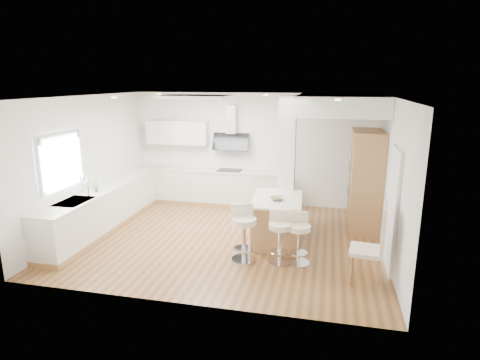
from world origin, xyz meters
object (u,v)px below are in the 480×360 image
(bar_stool_a, at_px, (244,230))
(bar_stool_b, at_px, (280,234))
(bar_stool_c, at_px, (299,236))
(dining_chair, at_px, (375,242))
(peninsula, at_px, (277,219))

(bar_stool_a, relative_size, bar_stool_b, 1.08)
(bar_stool_b, relative_size, bar_stool_c, 1.03)
(dining_chair, bearing_deg, bar_stool_a, 177.13)
(peninsula, distance_m, bar_stool_b, 1.01)
(bar_stool_c, distance_m, dining_chair, 1.28)
(bar_stool_b, relative_size, dining_chair, 0.71)
(bar_stool_b, bearing_deg, dining_chair, -25.72)
(bar_stool_b, bearing_deg, bar_stool_c, -3.80)
(peninsula, height_order, dining_chair, dining_chair)
(peninsula, relative_size, bar_stool_c, 1.66)
(peninsula, xyz_separation_m, bar_stool_b, (0.18, -0.99, 0.08))
(peninsula, distance_m, dining_chair, 2.21)
(peninsula, height_order, bar_stool_b, peninsula)
(bar_stool_b, distance_m, dining_chair, 1.57)
(bar_stool_a, distance_m, bar_stool_b, 0.63)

